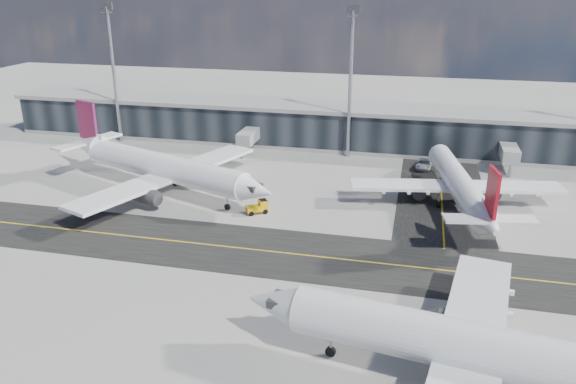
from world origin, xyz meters
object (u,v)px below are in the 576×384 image
object	(u,v)px
airliner_redtail	(459,184)
service_van	(424,164)
airliner_near	(492,353)
baggage_tug	(259,207)
airliner_af	(161,167)

from	to	relation	value
airliner_redtail	service_van	xyz separation A→B (m)	(-5.14, 18.46, -3.00)
airliner_near	baggage_tug	size ratio (longest dim) A/B	12.36
airliner_redtail	airliner_near	xyz separation A→B (m)	(0.60, -43.45, 0.57)
airliner_redtail	service_van	distance (m)	19.40
airliner_af	service_van	xyz separation A→B (m)	(42.42, 22.91, -3.56)
airliner_af	baggage_tug	bearing A→B (deg)	95.33
airliner_redtail	baggage_tug	distance (m)	31.05
airliner_redtail	baggage_tug	size ratio (longest dim) A/B	10.74
airliner_redtail	service_van	world-z (taller)	airliner_redtail
airliner_af	service_van	size ratio (longest dim) A/B	7.48
baggage_tug	airliner_af	bearing A→B (deg)	-139.01
airliner_af	service_van	bearing A→B (deg)	139.33
airliner_af	airliner_near	size ratio (longest dim) A/B	0.97
airliner_af	airliner_redtail	distance (m)	47.77
airliner_af	service_van	distance (m)	48.34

